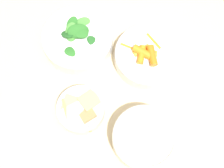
% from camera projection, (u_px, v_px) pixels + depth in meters
% --- Properties ---
extents(ground_plane, '(10.00, 10.00, 0.00)m').
position_uv_depth(ground_plane, '(117.00, 123.00, 1.56)').
color(ground_plane, brown).
extents(dining_table, '(1.16, 0.92, 0.75)m').
position_uv_depth(dining_table, '(120.00, 81.00, 0.95)').
color(dining_table, beige).
rests_on(dining_table, ground_plane).
extents(bowl_carrots, '(0.18, 0.18, 0.07)m').
position_uv_depth(bowl_carrots, '(147.00, 56.00, 0.83)').
color(bowl_carrots, white).
rests_on(bowl_carrots, dining_table).
extents(bowl_greens, '(0.19, 0.19, 0.09)m').
position_uv_depth(bowl_greens, '(78.00, 39.00, 0.84)').
color(bowl_greens, white).
rests_on(bowl_greens, dining_table).
extents(bowl_beans_hotdog, '(0.15, 0.15, 0.07)m').
position_uv_depth(bowl_beans_hotdog, '(144.00, 139.00, 0.76)').
color(bowl_beans_hotdog, silver).
rests_on(bowl_beans_hotdog, dining_table).
extents(bowl_cookies, '(0.12, 0.12, 0.05)m').
position_uv_depth(bowl_cookies, '(81.00, 110.00, 0.79)').
color(bowl_cookies, silver).
rests_on(bowl_cookies, dining_table).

